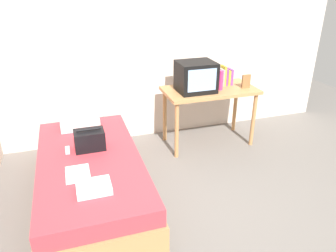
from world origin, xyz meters
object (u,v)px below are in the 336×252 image
magazine (78,174)px  handbag (90,140)px  folded_towel (94,187)px  bed (91,176)px  water_bottle (220,80)px  picture_frame (246,81)px  book_row (225,76)px  pillow (80,122)px  tv (196,77)px  remote_dark (104,182)px  remote_silver (68,150)px  desk (210,96)px

magazine → handbag: bearing=70.6°
magazine → folded_towel: folded_towel is taller
bed → water_bottle: (1.68, 0.61, 0.66)m
handbag → folded_towel: bearing=-93.3°
bed → picture_frame: picture_frame is taller
book_row → folded_towel: book_row is taller
pillow → folded_towel: (0.02, -1.33, -0.02)m
tv → handbag: 1.48m
remote_dark → water_bottle: bearing=34.2°
folded_towel → pillow: bearing=90.8°
picture_frame → remote_silver: size_ratio=1.19×
picture_frame → magazine: size_ratio=0.59×
desk → water_bottle: size_ratio=4.77×
water_bottle → picture_frame: (0.34, -0.04, -0.04)m
remote_silver → book_row: bearing=16.3°
handbag → folded_towel: handbag is taller
desk → handbag: desk is taller
water_bottle → picture_frame: bearing=-6.1°
picture_frame → folded_towel: bearing=-150.8°
water_bottle → remote_dark: size_ratio=1.56×
handbag → picture_frame: bearing=11.3°
magazine → bed: bearing=64.9°
desk → book_row: (0.25, 0.11, 0.20)m
magazine → remote_dark: (0.20, -0.21, 0.01)m
remote_dark → pillow: bearing=94.9°
tv → magazine: 1.83m
bed → pillow: pillow is taller
handbag → pillow: bearing=95.7°
tv → water_bottle: 0.32m
bed → handbag: size_ratio=6.67×
book_row → pillow: (-1.86, -0.01, -0.38)m
water_bottle → book_row: size_ratio=0.98×
remote_dark → remote_silver: (-0.27, 0.67, 0.00)m
picture_frame → remote_silver: bearing=-170.2°
tv → folded_towel: (-1.38, -1.22, -0.47)m
bed → handbag: bearing=79.6°
picture_frame → handbag: size_ratio=0.57×
pillow → remote_silver: bearing=-106.0°
water_bottle → remote_silver: 1.97m
desk → handbag: bearing=-162.0°
picture_frame → pillow: bearing=174.4°
desk → tv: 0.35m
pillow → folded_towel: pillow is taller
remote_dark → folded_towel: 0.12m
picture_frame → remote_dark: picture_frame is taller
desk → picture_frame: size_ratio=6.76×
tv → remote_silver: bearing=-163.4°
bed → desk: 1.78m
tv → remote_silver: (-1.57, -0.47, -0.49)m
book_row → picture_frame: book_row is taller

